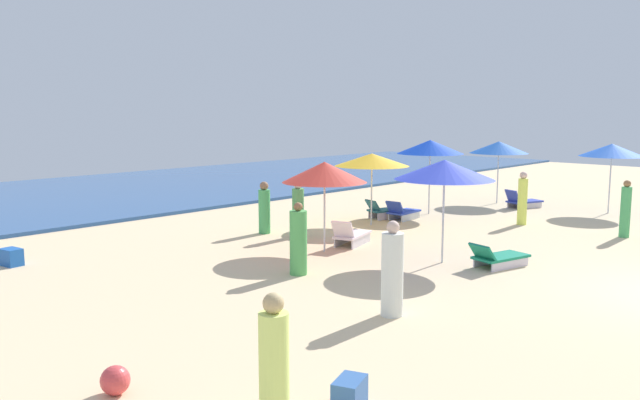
# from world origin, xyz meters

# --- Properties ---
(ocean) EXTENTS (60.00, 14.02, 0.12)m
(ocean) POSITION_xyz_m (0.00, 22.99, 0.06)
(ocean) COLOR #2C5797
(ocean) RESTS_ON ground_plane
(umbrella_0) EXTENTS (2.19, 2.19, 2.35)m
(umbrella_0) POSITION_xyz_m (-1.82, 8.18, 2.08)
(umbrella_0) COLOR silver
(umbrella_0) RESTS_ON ground_plane
(lounge_chair_0_0) EXTENTS (1.57, 0.97, 0.76)m
(lounge_chair_0_0) POSITION_xyz_m (-0.76, 8.18, 0.27)
(lounge_chair_0_0) COLOR silver
(lounge_chair_0_0) RESTS_ON ground_plane
(umbrella_1) EXTENTS (2.38, 2.38, 2.49)m
(umbrella_1) POSITION_xyz_m (-0.78, 5.27, 2.26)
(umbrella_1) COLOR silver
(umbrella_1) RESTS_ON ground_plane
(lounge_chair_1_0) EXTENTS (1.58, 0.98, 0.62)m
(lounge_chair_1_0) POSITION_xyz_m (-0.27, 4.07, 0.23)
(lounge_chair_1_0) COLOR silver
(lounge_chair_1_0) RESTS_ON ground_plane
(umbrella_2) EXTENTS (2.20, 2.20, 2.47)m
(umbrella_2) POSITION_xyz_m (9.66, 4.98, 2.25)
(umbrella_2) COLOR silver
(umbrella_2) RESTS_ON ground_plane
(umbrella_3) EXTENTS (2.26, 2.26, 2.43)m
(umbrella_3) POSITION_xyz_m (9.26, 9.10, 2.20)
(umbrella_3) COLOR silver
(umbrella_3) RESTS_ON ground_plane
(lounge_chair_3_0) EXTENTS (1.53, 1.06, 0.71)m
(lounge_chair_3_0) POSITION_xyz_m (8.76, 7.80, 0.25)
(lounge_chair_3_0) COLOR silver
(lounge_chair_3_0) RESTS_ON ground_plane
(umbrella_5) EXTENTS (2.37, 2.37, 2.29)m
(umbrella_5) POSITION_xyz_m (2.06, 9.71, 2.09)
(umbrella_5) COLOR silver
(umbrella_5) RESTS_ON ground_plane
(lounge_chair_5_0) EXTENTS (1.34, 0.88, 0.67)m
(lounge_chair_5_0) POSITION_xyz_m (3.30, 10.18, 0.27)
(lounge_chair_5_0) COLOR silver
(lounge_chair_5_0) RESTS_ON ground_plane
(umbrella_6) EXTENTS (2.33, 2.33, 2.61)m
(umbrella_6) POSITION_xyz_m (5.20, 9.60, 2.37)
(umbrella_6) COLOR silver
(umbrella_6) RESTS_ON ground_plane
(lounge_chair_6_0) EXTENTS (1.38, 0.68, 0.69)m
(lounge_chair_6_0) POSITION_xyz_m (3.55, 9.55, 0.26)
(lounge_chair_6_0) COLOR silver
(lounge_chair_6_0) RESTS_ON ground_plane
(beachgoer_0) EXTENTS (0.46, 0.46, 1.64)m
(beachgoer_0) POSITION_xyz_m (-3.95, 7.02, 0.75)
(beachgoer_0) COLOR #53AE57
(beachgoer_0) RESTS_ON ground_plane
(beachgoer_1) EXTENTS (0.49, 0.49, 1.65)m
(beachgoer_1) POSITION_xyz_m (-0.87, 10.09, 0.77)
(beachgoer_1) COLOR #539B55
(beachgoer_1) RESTS_ON ground_plane
(beachgoer_2) EXTENTS (0.41, 0.41, 1.65)m
(beachgoer_2) POSITION_xyz_m (-9.19, 2.20, 0.77)
(beachgoer_2) COLOR #DEF477
(beachgoer_2) RESTS_ON ground_plane
(beachgoer_3) EXTENTS (0.54, 0.54, 1.73)m
(beachgoer_3) POSITION_xyz_m (-4.87, 3.74, 0.80)
(beachgoer_3) COLOR silver
(beachgoer_3) RESTS_ON ground_plane
(beachgoer_4) EXTENTS (0.39, 0.39, 1.66)m
(beachgoer_4) POSITION_xyz_m (5.50, 3.10, 0.79)
(beachgoer_4) COLOR #49AC62
(beachgoer_4) RESTS_ON ground_plane
(beachgoer_5) EXTENTS (0.39, 0.39, 1.56)m
(beachgoer_5) POSITION_xyz_m (-1.20, 11.18, 0.73)
(beachgoer_5) COLOR #4BAF60
(beachgoer_5) RESTS_ON ground_plane
(beachgoer_6) EXTENTS (0.30, 0.30, 1.71)m
(beachgoer_6) POSITION_xyz_m (5.41, 6.21, 0.82)
(beachgoer_6) COLOR #E5F55E
(beachgoer_6) RESTS_ON ground_plane
(cooler_box_0) EXTENTS (0.57, 0.46, 0.42)m
(cooler_box_0) POSITION_xyz_m (-8.22, 1.89, 0.21)
(cooler_box_0) COLOR #3460A6
(cooler_box_0) RESTS_ON ground_plane
(beach_ball_1) EXTENTS (0.39, 0.39, 0.39)m
(beach_ball_1) POSITION_xyz_m (-9.94, 4.42, 0.19)
(beach_ball_1) COLOR #DB4244
(beach_ball_1) RESTS_ON ground_plane
(cooler_box_2) EXTENTS (0.42, 0.55, 0.41)m
(cooler_box_2) POSITION_xyz_m (-8.01, 12.58, 0.21)
(cooler_box_2) COLOR #1F5BB4
(cooler_box_2) RESTS_ON ground_plane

